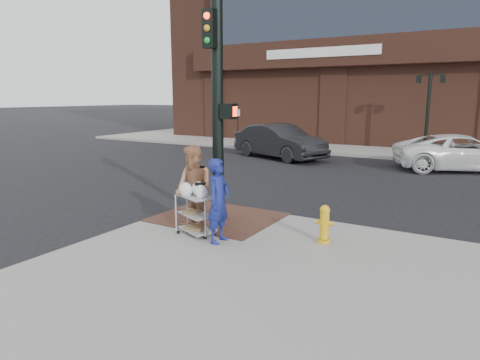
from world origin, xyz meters
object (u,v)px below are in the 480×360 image
Objects in this scene: woman_blue at (219,201)px; utility_cart at (196,211)px; pedestrian_tan at (194,189)px; minivan_white at (463,153)px; traffic_signal_pole at (218,105)px; sedan_dark at (279,141)px; lamp_post at (428,105)px; fire_hydrant at (324,224)px.

utility_cart is at bearing 73.93° from woman_blue.
pedestrian_tan reaches higher than minivan_white.
pedestrian_tan reaches higher than utility_cart.
woman_blue is 0.77m from utility_cart.
traffic_signal_pole is 0.98× the size of sedan_dark.
traffic_signal_pole is at bearing 99.67° from utility_cart.
lamp_post reaches higher than sedan_dark.
utility_cart is at bearing -160.81° from fire_hydrant.
lamp_post is at bearing 90.87° from fire_hydrant.
minivan_white reaches higher than utility_cart.
woman_blue is at bearing -137.96° from sedan_dark.
woman_blue is 0.32× the size of minivan_white.
lamp_post is 15.66m from fire_hydrant.
utility_cart reaches higher than fire_hydrant.
woman_blue is (0.88, -1.32, -1.83)m from traffic_signal_pole.
utility_cart is (-4.20, -12.73, -0.08)m from minivan_white.
lamp_post is 2.14× the size of pedestrian_tan.
woman_blue is at bearing -95.53° from lamp_post.
fire_hydrant is (6.34, -11.18, -0.30)m from sedan_dark.
lamp_post reaches higher than minivan_white.
pedestrian_tan is 2.41× the size of fire_hydrant.
sedan_dark is at bearing 119.55° from fire_hydrant.
utility_cart is (-0.68, 0.15, -0.34)m from woman_blue.
utility_cart is at bearing 137.68° from minivan_white.
utility_cart is at bearing -97.91° from lamp_post.
woman_blue reaches higher than minivan_white.
sedan_dark is (-3.65, 11.89, -0.24)m from pedestrian_tan.
sedan_dark is at bearing 127.40° from pedestrian_tan.
lamp_post is at bearing -32.75° from sedan_dark.
lamp_post is 15.43m from traffic_signal_pole.
lamp_post is 16.67m from utility_cart.
lamp_post is 2.36× the size of woman_blue.
pedestrian_tan is at bearing -88.47° from traffic_signal_pole.
pedestrian_tan is (-2.45, -16.23, -1.53)m from lamp_post.
traffic_signal_pole is 3.56m from fire_hydrant.
sedan_dark is 8.05m from minivan_white.
sedan_dark is at bearing 107.60° from utility_cart.
fire_hydrant is at bearing 19.19° from utility_cart.
sedan_dark is 12.85m from fire_hydrant.
fire_hydrant is at bearing 147.85° from minivan_white.
sedan_dark is 6.60× the size of fire_hydrant.
traffic_signal_pole is 2.47m from utility_cart.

